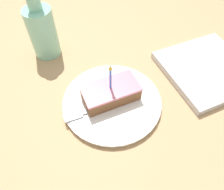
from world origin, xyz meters
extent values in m
cube|color=tan|center=(0.00, 0.00, -0.02)|extent=(2.40, 2.40, 0.04)
cylinder|color=white|center=(0.01, -0.03, 0.01)|extent=(0.24, 0.24, 0.02)
cylinder|color=white|center=(0.01, -0.03, 0.01)|extent=(0.25, 0.25, 0.01)
cube|color=brown|center=(0.00, -0.03, 0.03)|extent=(0.07, 0.14, 0.03)
cube|color=#D17A8C|center=(0.00, -0.03, 0.05)|extent=(0.07, 0.14, 0.01)
cylinder|color=#4C72E0|center=(0.00, -0.03, 0.09)|extent=(0.01, 0.01, 0.06)
cone|color=yellow|center=(0.00, -0.03, 0.13)|extent=(0.01, 0.01, 0.01)
cube|color=#B2B2B7|center=(0.02, -0.05, 0.02)|extent=(0.02, 0.12, 0.00)
cube|color=#B2B2B7|center=(0.02, -0.14, 0.02)|extent=(0.03, 0.05, 0.00)
cylinder|color=#8CD1B2|center=(-0.25, -0.13, 0.07)|extent=(0.08, 0.08, 0.15)
cylinder|color=#8CD1B2|center=(-0.25, -0.13, 0.17)|extent=(0.04, 0.04, 0.04)
cube|color=silver|center=(0.01, 0.27, 0.01)|extent=(0.23, 0.24, 0.02)
camera|label=1|loc=(0.31, -0.16, 0.47)|focal=35.00mm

